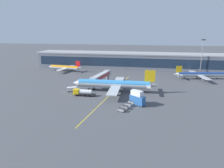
{
  "coord_description": "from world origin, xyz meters",
  "views": [
    {
      "loc": [
        18.94,
        -93.6,
        30.89
      ],
      "look_at": [
        0.54,
        2.84,
        4.5
      ],
      "focal_mm": 32.09,
      "sensor_mm": 36.0,
      "label": 1
    }
  ],
  "objects_px": {
    "fuel_tanker": "(83,92)",
    "commuter_jet_far": "(201,74)",
    "baggage_cart_0": "(121,110)",
    "commuter_jet_near": "(65,67)",
    "baggage_cart_1": "(125,107)",
    "baggage_cart_2": "(128,105)",
    "crew_van": "(72,89)",
    "baggage_cart_3": "(131,102)",
    "main_airliner": "(114,84)",
    "baggage_cart_4": "(134,100)",
    "catering_lift": "(137,98)"
  },
  "relations": [
    {
      "from": "baggage_cart_1",
      "to": "fuel_tanker",
      "type": "bearing_deg",
      "value": 149.9
    },
    {
      "from": "main_airliner",
      "to": "baggage_cart_2",
      "type": "xyz_separation_m",
      "value": [
        9.53,
        -19.82,
        -3.18
      ]
    },
    {
      "from": "baggage_cart_0",
      "to": "baggage_cart_1",
      "type": "height_order",
      "value": "same"
    },
    {
      "from": "baggage_cart_4",
      "to": "commuter_jet_near",
      "type": "xyz_separation_m",
      "value": [
        -58.72,
        59.19,
        2.18
      ]
    },
    {
      "from": "fuel_tanker",
      "to": "crew_van",
      "type": "bearing_deg",
      "value": 144.13
    },
    {
      "from": "main_airliner",
      "to": "baggage_cart_3",
      "type": "relative_size",
      "value": 14.95
    },
    {
      "from": "baggage_cart_1",
      "to": "commuter_jet_near",
      "type": "distance_m",
      "value": 88.12
    },
    {
      "from": "crew_van",
      "to": "commuter_jet_near",
      "type": "height_order",
      "value": "commuter_jet_near"
    },
    {
      "from": "baggage_cart_3",
      "to": "crew_van",
      "type": "bearing_deg",
      "value": 158.62
    },
    {
      "from": "fuel_tanker",
      "to": "baggage_cart_0",
      "type": "height_order",
      "value": "fuel_tanker"
    },
    {
      "from": "baggage_cart_2",
      "to": "commuter_jet_near",
      "type": "bearing_deg",
      "value": 130.97
    },
    {
      "from": "baggage_cart_0",
      "to": "commuter_jet_near",
      "type": "relative_size",
      "value": 0.1
    },
    {
      "from": "fuel_tanker",
      "to": "baggage_cart_3",
      "type": "bearing_deg",
      "value": -15.74
    },
    {
      "from": "main_airliner",
      "to": "commuter_jet_far",
      "type": "xyz_separation_m",
      "value": [
        50.61,
        37.72,
        -0.93
      ]
    },
    {
      "from": "catering_lift",
      "to": "baggage_cart_1",
      "type": "xyz_separation_m",
      "value": [
        -4.51,
        -5.62,
        -2.28
      ]
    },
    {
      "from": "main_airliner",
      "to": "commuter_jet_near",
      "type": "distance_m",
      "value": 65.48
    },
    {
      "from": "catering_lift",
      "to": "baggage_cart_3",
      "type": "height_order",
      "value": "catering_lift"
    },
    {
      "from": "baggage_cart_2",
      "to": "baggage_cart_0",
      "type": "bearing_deg",
      "value": -108.66
    },
    {
      "from": "baggage_cart_2",
      "to": "commuter_jet_far",
      "type": "relative_size",
      "value": 0.08
    },
    {
      "from": "fuel_tanker",
      "to": "baggage_cart_1",
      "type": "relative_size",
      "value": 3.63
    },
    {
      "from": "baggage_cart_0",
      "to": "baggage_cart_1",
      "type": "bearing_deg",
      "value": 71.34
    },
    {
      "from": "baggage_cart_4",
      "to": "commuter_jet_far",
      "type": "height_order",
      "value": "commuter_jet_far"
    },
    {
      "from": "baggage_cart_3",
      "to": "baggage_cart_4",
      "type": "xyz_separation_m",
      "value": [
        1.02,
        3.03,
        0.0
      ]
    },
    {
      "from": "baggage_cart_2",
      "to": "baggage_cart_3",
      "type": "xyz_separation_m",
      "value": [
        1.02,
        3.03,
        0.0
      ]
    },
    {
      "from": "main_airliner",
      "to": "fuel_tanker",
      "type": "height_order",
      "value": "main_airliner"
    },
    {
      "from": "fuel_tanker",
      "to": "commuter_jet_far",
      "type": "height_order",
      "value": "commuter_jet_far"
    },
    {
      "from": "baggage_cart_3",
      "to": "commuter_jet_far",
      "type": "relative_size",
      "value": 0.08
    },
    {
      "from": "fuel_tanker",
      "to": "commuter_jet_near",
      "type": "bearing_deg",
      "value": 121.07
    },
    {
      "from": "baggage_cart_0",
      "to": "commuter_jet_far",
      "type": "height_order",
      "value": "commuter_jet_far"
    },
    {
      "from": "fuel_tanker",
      "to": "baggage_cart_1",
      "type": "height_order",
      "value": "fuel_tanker"
    },
    {
      "from": "baggage_cart_1",
      "to": "baggage_cart_3",
      "type": "height_order",
      "value": "same"
    },
    {
      "from": "main_airliner",
      "to": "catering_lift",
      "type": "bearing_deg",
      "value": -52.92
    },
    {
      "from": "main_airliner",
      "to": "baggage_cart_4",
      "type": "height_order",
      "value": "main_airliner"
    },
    {
      "from": "baggage_cart_0",
      "to": "fuel_tanker",
      "type": "bearing_deg",
      "value": 143.12
    },
    {
      "from": "crew_van",
      "to": "commuter_jet_near",
      "type": "bearing_deg",
      "value": 117.06
    },
    {
      "from": "baggage_cart_0",
      "to": "baggage_cart_2",
      "type": "bearing_deg",
      "value": 71.34
    },
    {
      "from": "baggage_cart_3",
      "to": "baggage_cart_4",
      "type": "height_order",
      "value": "same"
    },
    {
      "from": "fuel_tanker",
      "to": "baggage_cart_2",
      "type": "bearing_deg",
      "value": -22.99
    },
    {
      "from": "crew_van",
      "to": "baggage_cart_4",
      "type": "relative_size",
      "value": 1.81
    },
    {
      "from": "baggage_cart_1",
      "to": "commuter_jet_far",
      "type": "height_order",
      "value": "commuter_jet_far"
    },
    {
      "from": "baggage_cart_4",
      "to": "catering_lift",
      "type": "bearing_deg",
      "value": -67.51
    },
    {
      "from": "baggage_cart_3",
      "to": "commuter_jet_near",
      "type": "height_order",
      "value": "commuter_jet_near"
    },
    {
      "from": "baggage_cart_0",
      "to": "baggage_cart_4",
      "type": "relative_size",
      "value": 1.0
    },
    {
      "from": "baggage_cart_0",
      "to": "baggage_cart_2",
      "type": "relative_size",
      "value": 1.0
    },
    {
      "from": "commuter_jet_far",
      "to": "baggage_cart_2",
      "type": "bearing_deg",
      "value": -125.52
    },
    {
      "from": "baggage_cart_1",
      "to": "baggage_cart_3",
      "type": "xyz_separation_m",
      "value": [
        2.05,
        6.06,
        0.0
      ]
    },
    {
      "from": "baggage_cart_2",
      "to": "commuter_jet_near",
      "type": "xyz_separation_m",
      "value": [
        -56.68,
        65.26,
        2.18
      ]
    },
    {
      "from": "main_airliner",
      "to": "baggage_cart_4",
      "type": "distance_m",
      "value": 18.26
    },
    {
      "from": "crew_van",
      "to": "baggage_cart_3",
      "type": "relative_size",
      "value": 1.81
    },
    {
      "from": "baggage_cart_0",
      "to": "baggage_cart_4",
      "type": "xyz_separation_m",
      "value": [
        4.1,
        12.13,
        0.0
      ]
    }
  ]
}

